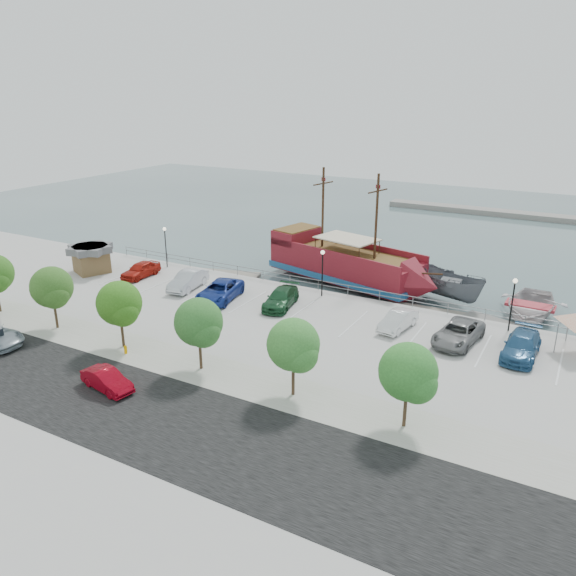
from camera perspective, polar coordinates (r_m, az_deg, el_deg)
The scene contains 30 objects.
ground at distance 45.81m, azimuth -0.12°, elevation -4.48°, with size 160.00×160.00×0.00m, color #3D5054.
land_slab at distance 31.46m, azimuth -19.98°, elevation -17.32°, with size 100.00×58.00×1.20m, color #AAA9A6.
street at distance 33.89m, azimuth -13.71°, elevation -12.48°, with size 100.00×8.00×0.04m, color black.
sidewalk at distance 37.82m, azimuth -7.58°, elevation -8.45°, with size 100.00×4.00×0.05m, color #9E9D8C.
seawall_railing at distance 51.72m, azimuth 4.08°, elevation 0.17°, with size 50.00×0.06×1.00m.
far_shore at distance 93.92m, azimuth 22.24°, elevation 6.93°, with size 40.00×3.00×0.80m, color gray.
pirate_ship at distance 56.08m, azimuth 6.89°, elevation 2.14°, with size 19.19×9.32×11.88m.
patrol_boat at distance 53.50m, azimuth 16.17°, elevation -0.02°, with size 2.79×7.42×2.87m, color #595E64.
speedboat at distance 52.64m, azimuth 23.36°, elevation -1.92°, with size 5.71×7.99×1.66m, color beige.
dock_west at distance 59.37m, azimuth -6.53°, elevation 1.35°, with size 7.56×2.16×0.43m, color gray.
dock_mid at distance 50.68m, azimuth 13.75°, elevation -2.39°, with size 6.95×1.98×0.40m, color gray.
dock_east at distance 49.59m, azimuth 21.11°, elevation -3.69°, with size 6.96×1.99×0.40m, color slate.
shed at distance 60.34m, azimuth -19.38°, elevation 2.90°, with size 4.48×4.48×2.79m.
street_sedan at distance 36.99m, azimuth -17.92°, elevation -8.89°, with size 1.36×3.91×1.29m, color maroon.
fire_hydrant at distance 41.37m, azimuth -16.18°, elevation -6.00°, with size 0.23×0.23×0.67m.
lamp_post_left at distance 59.50m, azimuth -12.36°, elevation 4.79°, with size 0.36×0.36×4.28m.
lamp_post_mid at distance 49.84m, azimuth 3.52°, elevation 2.35°, with size 0.36×0.36×4.28m.
lamp_post_right at distance 45.71m, azimuth 21.91°, elevation -0.70°, with size 0.36×0.36×4.28m.
tree_b at distance 46.33m, azimuth -22.82°, elevation -0.09°, with size 3.30×3.20×5.00m.
tree_c at distance 41.26m, azimuth -16.69°, elevation -1.68°, with size 3.30×3.20×5.00m.
tree_d at distance 36.84m, azimuth -8.95°, elevation -3.66°, with size 3.30×3.20×5.00m.
tree_e at distance 33.30m, azimuth 0.70°, elevation -6.01°, with size 3.30×3.20×5.00m.
tree_f at distance 30.98m, azimuth 12.31°, elevation -8.59°, with size 3.30×3.20×5.00m.
parked_car_a at distance 57.44m, azimuth -14.74°, elevation 1.81°, with size 1.82×4.52×1.54m, color #A7190F.
parked_car_b at distance 53.12m, azimuth -10.14°, elevation 0.78°, with size 1.76×5.04×1.66m, color silver.
parked_car_c at distance 49.86m, azimuth -6.97°, elevation -0.32°, with size 2.73×5.92×1.65m, color navy.
parked_car_d at distance 48.03m, azimuth -0.72°, elevation -1.04°, with size 2.12×5.20×1.51m, color #1A4A28.
parked_car_f at distance 44.44m, azimuth 11.10°, elevation -3.25°, with size 1.50×4.31×1.42m, color white.
parked_car_g at distance 43.13m, azimuth 16.90°, elevation -4.40°, with size 2.56×5.54×1.54m, color slate.
parked_car_h at distance 42.51m, azimuth 22.63°, elevation -5.44°, with size 2.21×5.43×1.57m, color #24507A.
Camera 1 is at (20.33, -36.54, 17.70)m, focal length 35.00 mm.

